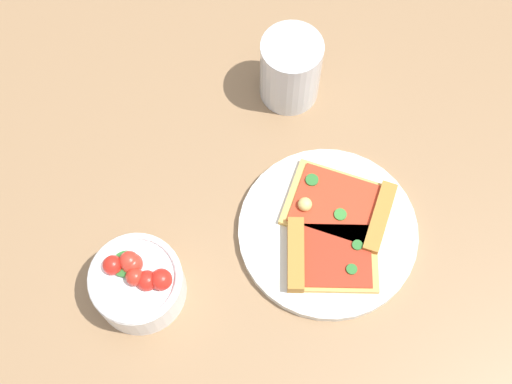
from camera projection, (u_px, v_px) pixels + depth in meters
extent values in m
plane|color=#93704C|center=(323.00, 247.00, 0.88)|extent=(2.40, 2.40, 0.00)
cylinder|color=silver|center=(331.00, 233.00, 0.88)|extent=(0.23, 0.23, 0.01)
cube|color=#E5B256|center=(339.00, 207.00, 0.89)|extent=(0.13, 0.09, 0.01)
cube|color=#B77A33|center=(380.00, 218.00, 0.88)|extent=(0.02, 0.10, 0.02)
cube|color=red|center=(340.00, 205.00, 0.88)|extent=(0.11, 0.08, 0.00)
cylinder|color=#388433|center=(340.00, 214.00, 0.87)|extent=(0.02, 0.02, 0.00)
sphere|color=#EAD172|center=(305.00, 204.00, 0.88)|extent=(0.02, 0.02, 0.02)
cylinder|color=#2D722D|center=(312.00, 180.00, 0.89)|extent=(0.02, 0.02, 0.00)
cube|color=#E5B256|center=(332.00, 257.00, 0.86)|extent=(0.13, 0.12, 0.01)
cube|color=#B77A33|center=(296.00, 255.00, 0.86)|extent=(0.05, 0.09, 0.02)
cube|color=#B22D19|center=(333.00, 255.00, 0.86)|extent=(0.12, 0.11, 0.00)
cylinder|color=#2D722D|center=(352.00, 269.00, 0.85)|extent=(0.01, 0.01, 0.00)
cylinder|color=#2D722D|center=(357.00, 245.00, 0.86)|extent=(0.01, 0.01, 0.00)
cylinder|color=white|center=(139.00, 285.00, 0.84)|extent=(0.11, 0.11, 0.06)
torus|color=white|center=(134.00, 278.00, 0.81)|extent=(0.11, 0.11, 0.01)
sphere|color=red|center=(129.00, 261.00, 0.81)|extent=(0.02, 0.02, 0.02)
sphere|color=red|center=(147.00, 281.00, 0.80)|extent=(0.02, 0.02, 0.02)
sphere|color=red|center=(132.00, 264.00, 0.81)|extent=(0.03, 0.03, 0.03)
sphere|color=red|center=(161.00, 279.00, 0.80)|extent=(0.03, 0.03, 0.03)
sphere|color=red|center=(113.00, 265.00, 0.81)|extent=(0.02, 0.02, 0.02)
sphere|color=red|center=(135.00, 277.00, 0.80)|extent=(0.02, 0.02, 0.02)
cylinder|color=#2D722D|center=(125.00, 264.00, 0.81)|extent=(0.03, 0.03, 0.01)
cylinder|color=silver|center=(290.00, 70.00, 0.93)|extent=(0.08, 0.08, 0.11)
cylinder|color=#592D0F|center=(290.00, 73.00, 0.93)|extent=(0.07, 0.07, 0.08)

